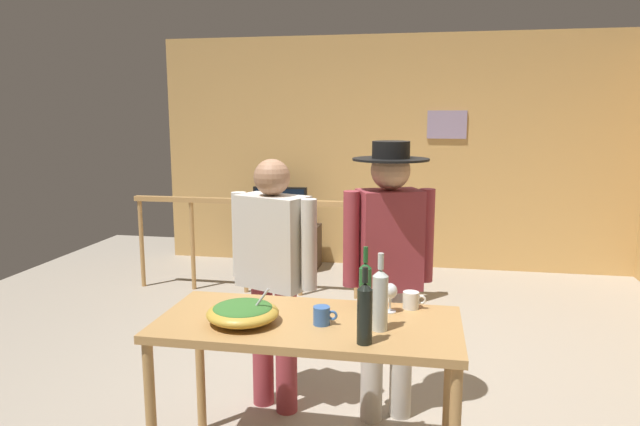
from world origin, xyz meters
TOP-DOWN VIEW (x-y plane):
  - ground_plane at (0.00, 0.00)m, footprint 8.29×8.29m
  - back_wall at (0.00, 3.19)m, footprint 5.51×0.10m
  - framed_picture at (0.61, 3.13)m, footprint 0.44×0.03m
  - stair_railing at (-0.63, 1.83)m, footprint 2.91×0.10m
  - tv_console at (-1.27, 2.84)m, footprint 0.90×0.40m
  - flat_screen_tv at (-1.27, 2.81)m, footprint 0.63×0.12m
  - serving_table at (-0.15, -0.98)m, footprint 1.44×0.67m
  - salad_bowl at (-0.45, -1.07)m, footprint 0.34×0.34m
  - wine_glass at (0.22, -0.80)m, footprint 0.07×0.07m
  - wine_bottle_clear at (0.19, -1.04)m, footprint 0.07×0.07m
  - wine_bottle_dark at (0.14, -1.21)m, footprint 0.07×0.07m
  - wine_bottle_green at (0.09, -0.73)m, footprint 0.06×0.06m
  - mug_white at (0.33, -0.72)m, footprint 0.12×0.08m
  - mug_blue at (-0.08, -1.03)m, footprint 0.12×0.08m
  - person_standing_left at (-0.49, -0.36)m, footprint 0.57×0.36m
  - person_standing_right at (0.19, -0.36)m, footprint 0.50×0.43m

SIDE VIEW (x-z plane):
  - ground_plane at x=0.00m, z-range 0.00..0.00m
  - tv_console at x=-1.27m, z-range 0.00..0.51m
  - stair_railing at x=-0.63m, z-range 0.12..1.14m
  - serving_table at x=-0.15m, z-range 0.32..1.13m
  - flat_screen_tv at x=-1.27m, z-range 0.55..1.00m
  - mug_white at x=0.33m, z-range 0.81..0.90m
  - mug_blue at x=-0.08m, z-range 0.81..0.90m
  - salad_bowl at x=-0.45m, z-range 0.78..0.95m
  - person_standing_left at x=-0.49m, z-range 0.14..1.67m
  - wine_glass at x=0.22m, z-range 0.84..0.99m
  - wine_bottle_green at x=0.09m, z-range 0.78..1.09m
  - wine_bottle_dark at x=0.14m, z-range 0.79..1.12m
  - wine_bottle_clear at x=0.19m, z-range 0.78..1.14m
  - person_standing_right at x=0.19m, z-range 0.15..1.79m
  - back_wall at x=0.00m, z-range 0.00..2.68m
  - framed_picture at x=0.61m, z-range 1.52..1.83m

